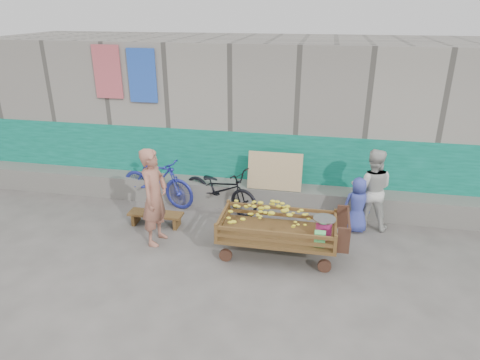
% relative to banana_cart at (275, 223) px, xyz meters
% --- Properties ---
extents(ground, '(80.00, 80.00, 0.00)m').
position_rel_banana_cart_xyz_m(ground, '(-0.51, -0.67, -0.56)').
color(ground, '#504D48').
rests_on(ground, ground).
extents(building_wall, '(12.00, 3.50, 3.00)m').
position_rel_banana_cart_xyz_m(building_wall, '(-0.51, 3.38, 0.90)').
color(building_wall, gray).
rests_on(building_wall, ground).
extents(banana_cart, '(1.95, 0.89, 0.83)m').
position_rel_banana_cart_xyz_m(banana_cart, '(0.00, 0.00, 0.00)').
color(banana_cart, '#543A1C').
rests_on(banana_cart, ground).
extents(bench, '(0.96, 0.29, 0.24)m').
position_rel_banana_cart_xyz_m(bench, '(-2.18, 0.55, -0.39)').
color(bench, '#543A1C').
rests_on(bench, ground).
extents(vendor_man, '(0.44, 0.62, 1.61)m').
position_rel_banana_cart_xyz_m(vendor_man, '(-1.95, 0.03, 0.24)').
color(vendor_man, '#9F6450').
rests_on(vendor_man, ground).
extents(woman, '(0.74, 0.60, 1.44)m').
position_rel_banana_cart_xyz_m(woman, '(1.49, 1.23, 0.16)').
color(woman, beige).
rests_on(woman, ground).
extents(child, '(0.52, 0.38, 0.98)m').
position_rel_banana_cart_xyz_m(child, '(1.27, 1.04, -0.07)').
color(child, '#3944A1').
rests_on(child, ground).
extents(bicycle_dark, '(1.74, 1.16, 0.87)m').
position_rel_banana_cart_xyz_m(bicycle_dark, '(-1.21, 1.38, -0.13)').
color(bicycle_dark, black).
rests_on(bicycle_dark, ground).
extents(bicycle_blue, '(1.67, 0.82, 0.96)m').
position_rel_banana_cart_xyz_m(bicycle_blue, '(-2.46, 1.38, -0.08)').
color(bicycle_blue, '#252D96').
rests_on(bicycle_blue, ground).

